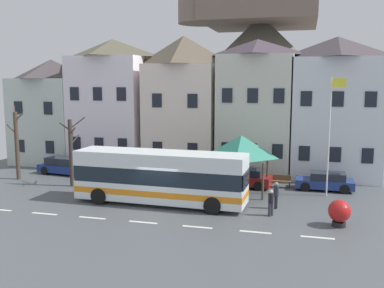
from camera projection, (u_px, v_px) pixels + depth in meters
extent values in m
cube|color=#4C5155|center=(160.00, 208.00, 25.80)|extent=(40.00, 60.00, 0.06)
cube|color=silver|center=(0.00, 210.00, 25.45)|extent=(1.60, 0.20, 0.01)
cube|color=silver|center=(45.00, 214.00, 24.69)|extent=(1.60, 0.20, 0.01)
cube|color=silver|center=(92.00, 218.00, 23.94)|extent=(1.60, 0.20, 0.01)
cube|color=silver|center=(143.00, 222.00, 23.18)|extent=(1.60, 0.20, 0.01)
cube|color=silver|center=(197.00, 227.00, 22.43)|extent=(1.60, 0.20, 0.01)
cube|color=silver|center=(255.00, 232.00, 21.68)|extent=(1.60, 0.20, 0.01)
cube|color=silver|center=(318.00, 237.00, 20.92)|extent=(1.60, 0.20, 0.01)
cube|color=silver|center=(54.00, 120.00, 40.44)|extent=(5.87, 6.08, 7.74)
pyramid|color=#40393B|center=(51.00, 69.00, 39.76)|extent=(5.87, 6.08, 1.74)
cube|color=black|center=(20.00, 146.00, 38.15)|extent=(0.80, 0.06, 1.10)
cube|color=black|center=(50.00, 147.00, 37.41)|extent=(0.80, 0.06, 1.10)
cube|color=black|center=(18.00, 108.00, 37.67)|extent=(0.80, 0.06, 1.10)
cube|color=black|center=(48.00, 108.00, 36.93)|extent=(0.80, 0.06, 1.10)
cube|color=white|center=(114.00, 112.00, 38.78)|extent=(6.34, 6.13, 9.59)
pyramid|color=#524F3D|center=(112.00, 48.00, 37.98)|extent=(6.34, 6.13, 1.56)
cube|color=black|center=(76.00, 143.00, 36.71)|extent=(0.80, 0.06, 1.10)
cube|color=black|center=(99.00, 144.00, 36.17)|extent=(0.80, 0.06, 1.10)
cube|color=black|center=(122.00, 145.00, 35.64)|extent=(0.80, 0.06, 1.10)
cube|color=black|center=(74.00, 94.00, 36.11)|extent=(0.80, 0.06, 1.10)
cube|color=black|center=(97.00, 94.00, 35.58)|extent=(0.80, 0.06, 1.10)
cube|color=black|center=(121.00, 94.00, 35.04)|extent=(0.80, 0.06, 1.10)
cube|color=silver|center=(184.00, 118.00, 36.76)|extent=(5.84, 5.29, 8.88)
pyramid|color=brown|center=(184.00, 50.00, 35.96)|extent=(5.84, 5.29, 2.35)
cube|color=black|center=(157.00, 148.00, 34.90)|extent=(0.80, 0.06, 1.10)
cube|color=black|center=(192.00, 150.00, 34.16)|extent=(0.80, 0.06, 1.10)
cube|color=black|center=(157.00, 100.00, 34.35)|extent=(0.80, 0.06, 1.10)
cube|color=black|center=(192.00, 101.00, 33.61)|extent=(0.80, 0.06, 1.10)
cube|color=beige|center=(256.00, 115.00, 35.18)|extent=(5.80, 5.30, 9.54)
pyramid|color=#40363F|center=(258.00, 47.00, 34.41)|extent=(5.80, 5.30, 1.27)
cube|color=black|center=(227.00, 149.00, 33.46)|extent=(0.80, 0.06, 1.10)
cube|color=black|center=(252.00, 150.00, 32.97)|extent=(0.80, 0.06, 1.10)
cube|color=black|center=(277.00, 151.00, 32.48)|extent=(0.80, 0.06, 1.10)
cube|color=black|center=(227.00, 95.00, 32.86)|extent=(0.80, 0.06, 1.10)
cube|color=black|center=(253.00, 96.00, 32.38)|extent=(0.80, 0.06, 1.10)
cube|color=black|center=(279.00, 96.00, 31.89)|extent=(0.80, 0.06, 1.10)
cube|color=silver|center=(334.00, 118.00, 34.15)|extent=(6.58, 6.30, 9.25)
pyramid|color=#41383E|center=(338.00, 47.00, 33.37)|extent=(6.58, 6.30, 1.65)
cube|color=black|center=(304.00, 153.00, 32.00)|extent=(0.80, 0.06, 1.10)
cube|color=black|center=(335.00, 155.00, 31.45)|extent=(0.80, 0.06, 1.10)
cube|color=black|center=(367.00, 156.00, 30.90)|extent=(0.80, 0.06, 1.10)
cube|color=black|center=(306.00, 99.00, 31.42)|extent=(0.80, 0.06, 1.10)
cube|color=black|center=(338.00, 99.00, 30.87)|extent=(0.80, 0.06, 1.10)
cube|color=black|center=(371.00, 99.00, 30.32)|extent=(0.80, 0.06, 1.10)
cone|color=#5F5D4F|center=(260.00, 78.00, 57.01)|extent=(33.35, 33.35, 15.95)
cube|color=#766256|center=(261.00, 0.00, 55.59)|extent=(14.00, 14.00, 6.31)
cube|color=white|center=(160.00, 191.00, 26.62)|extent=(10.62, 2.76, 1.13)
cube|color=orange|center=(160.00, 190.00, 26.61)|extent=(10.64, 2.78, 0.36)
cube|color=#19232D|center=(160.00, 174.00, 26.47)|extent=(10.52, 2.72, 0.96)
cube|color=white|center=(160.00, 159.00, 26.33)|extent=(10.62, 2.76, 0.90)
cube|color=#19232D|center=(246.00, 180.00, 24.98)|extent=(0.12, 2.05, 0.92)
cylinder|color=black|center=(221.00, 195.00, 26.77)|extent=(1.01, 0.31, 1.00)
cylinder|color=black|center=(212.00, 206.00, 24.54)|extent=(1.01, 0.31, 1.00)
cylinder|color=black|center=(116.00, 187.00, 28.78)|extent=(1.01, 0.31, 1.00)
cylinder|color=black|center=(99.00, 196.00, 26.55)|extent=(1.01, 0.31, 1.00)
cylinder|color=#473D33|center=(221.00, 169.00, 31.39)|extent=(0.14, 0.14, 2.40)
cylinder|color=#473D33|center=(267.00, 171.00, 30.56)|extent=(0.14, 0.14, 2.40)
cylinder|color=#473D33|center=(212.00, 179.00, 28.23)|extent=(0.14, 0.14, 2.40)
cylinder|color=#473D33|center=(263.00, 181.00, 27.40)|extent=(0.14, 0.14, 2.40)
pyramid|color=#2B7F67|center=(241.00, 146.00, 29.11)|extent=(3.60, 3.60, 1.51)
cube|color=navy|center=(67.00, 168.00, 35.28)|extent=(4.71, 2.43, 0.59)
cube|color=#1E232D|center=(64.00, 161.00, 35.28)|extent=(2.89, 1.98, 0.59)
cylinder|color=black|center=(89.00, 169.00, 35.58)|extent=(0.66, 0.28, 0.64)
cylinder|color=black|center=(75.00, 174.00, 33.93)|extent=(0.66, 0.28, 0.64)
cylinder|color=black|center=(59.00, 167.00, 36.68)|extent=(0.66, 0.28, 0.64)
cylinder|color=black|center=(45.00, 171.00, 35.03)|extent=(0.66, 0.28, 0.64)
cube|color=navy|center=(324.00, 183.00, 30.08)|extent=(3.91, 1.78, 0.57)
cube|color=#1E232D|center=(328.00, 176.00, 29.95)|extent=(2.36, 1.55, 0.50)
cylinder|color=black|center=(305.00, 187.00, 29.66)|extent=(0.64, 0.21, 0.64)
cylinder|color=black|center=(306.00, 182.00, 31.22)|extent=(0.64, 0.21, 0.64)
cylinder|color=black|center=(345.00, 189.00, 28.98)|extent=(0.64, 0.21, 0.64)
cylinder|color=black|center=(343.00, 184.00, 30.54)|extent=(0.64, 0.21, 0.64)
cube|color=silver|center=(119.00, 173.00, 33.51)|extent=(4.00, 1.79, 0.59)
cube|color=#1E232D|center=(117.00, 165.00, 33.48)|extent=(2.40, 1.57, 0.54)
cylinder|color=black|center=(139.00, 173.00, 34.00)|extent=(0.64, 0.20, 0.64)
cylinder|color=black|center=(131.00, 178.00, 32.38)|extent=(0.64, 0.20, 0.64)
cylinder|color=black|center=(109.00, 172.00, 34.68)|extent=(0.64, 0.20, 0.64)
cylinder|color=black|center=(99.00, 176.00, 33.05)|extent=(0.64, 0.20, 0.64)
cube|color=maroon|center=(242.00, 179.00, 31.11)|extent=(4.38, 2.21, 0.66)
cube|color=#1E232D|center=(245.00, 172.00, 30.96)|extent=(2.68, 1.82, 0.50)
cylinder|color=black|center=(220.00, 183.00, 30.84)|extent=(0.66, 0.27, 0.64)
cylinder|color=black|center=(226.00, 178.00, 32.41)|extent=(0.66, 0.27, 0.64)
cylinder|color=black|center=(258.00, 186.00, 29.87)|extent=(0.66, 0.27, 0.64)
cylinder|color=black|center=(263.00, 181.00, 31.44)|extent=(0.66, 0.27, 0.64)
cylinder|color=black|center=(275.00, 203.00, 25.53)|extent=(0.12, 0.12, 0.78)
cylinder|color=black|center=(276.00, 202.00, 25.70)|extent=(0.12, 0.12, 0.78)
cylinder|color=#232B38|center=(276.00, 191.00, 25.52)|extent=(0.30, 0.30, 0.65)
sphere|color=#9E7A60|center=(276.00, 184.00, 25.46)|extent=(0.22, 0.22, 0.22)
cylinder|color=#2D2D38|center=(272.00, 209.00, 24.33)|extent=(0.17, 0.17, 0.74)
cylinder|color=#2D2D38|center=(270.00, 210.00, 24.18)|extent=(0.17, 0.17, 0.74)
cylinder|color=black|center=(271.00, 199.00, 24.17)|extent=(0.31, 0.31, 0.59)
sphere|color=#D1AD89|center=(271.00, 192.00, 24.11)|extent=(0.23, 0.23, 0.23)
cylinder|color=#38332D|center=(227.00, 193.00, 27.63)|extent=(0.17, 0.17, 0.81)
cylinder|color=#38332D|center=(230.00, 193.00, 27.62)|extent=(0.17, 0.17, 0.81)
cylinder|color=#512323|center=(229.00, 183.00, 27.53)|extent=(0.35, 0.35, 0.66)
sphere|color=#D1AD89|center=(229.00, 176.00, 27.46)|extent=(0.23, 0.23, 0.23)
cylinder|color=#2D2D38|center=(242.00, 196.00, 27.17)|extent=(0.17, 0.17, 0.71)
cylinder|color=#2D2D38|center=(245.00, 196.00, 27.03)|extent=(0.17, 0.17, 0.71)
cylinder|color=black|center=(243.00, 186.00, 27.01)|extent=(0.29, 0.29, 0.69)
sphere|color=#D1AD89|center=(244.00, 179.00, 26.95)|extent=(0.21, 0.21, 0.21)
cube|color=brown|center=(279.00, 181.00, 30.75)|extent=(1.62, 0.45, 0.08)
cube|color=brown|center=(279.00, 178.00, 30.93)|extent=(1.62, 0.06, 0.40)
cube|color=#2D2D33|center=(269.00, 184.00, 30.96)|extent=(0.08, 0.36, 0.45)
cube|color=#2D2D33|center=(289.00, 185.00, 30.59)|extent=(0.08, 0.36, 0.45)
cylinder|color=silver|center=(329.00, 138.00, 28.00)|extent=(0.10, 0.10, 7.75)
cube|color=yellow|center=(339.00, 83.00, 27.38)|extent=(0.90, 0.03, 0.56)
cylinder|color=black|center=(339.00, 224.00, 22.51)|extent=(0.70, 0.70, 0.25)
sphere|color=#B21919|center=(339.00, 211.00, 22.41)|extent=(1.16, 1.16, 1.16)
cylinder|color=#47382D|center=(17.00, 146.00, 33.06)|extent=(0.32, 0.32, 5.19)
cylinder|color=#47382D|center=(19.00, 117.00, 32.67)|extent=(0.70, 0.10, 0.55)
cylinder|color=#47382D|center=(18.00, 118.00, 33.14)|extent=(0.13, 0.84, 0.58)
cylinder|color=#47382D|center=(19.00, 118.00, 33.32)|extent=(0.32, 1.14, 0.62)
cylinder|color=#47382D|center=(12.00, 129.00, 32.73)|extent=(0.56, 0.54, 0.82)
cylinder|color=#47382D|center=(15.00, 112.00, 33.16)|extent=(0.72, 0.87, 1.03)
cylinder|color=#47382D|center=(17.00, 121.00, 33.41)|extent=(0.70, 1.16, 0.75)
cylinder|color=#382D28|center=(71.00, 153.00, 30.87)|extent=(0.28, 0.28, 4.83)
cylinder|color=#382D28|center=(72.00, 141.00, 31.09)|extent=(0.25, 0.74, 1.16)
cylinder|color=#382D28|center=(73.00, 131.00, 30.34)|extent=(0.76, 0.53, 0.56)
cylinder|color=#382D28|center=(70.00, 134.00, 31.21)|extent=(0.67, 1.06, 0.91)
cylinder|color=#382D28|center=(77.00, 123.00, 30.63)|extent=(1.06, 0.50, 0.88)
cylinder|color=#382D28|center=(65.00, 126.00, 30.71)|extent=(0.87, 0.11, 0.57)
cylinder|color=#382D28|center=(75.00, 140.00, 31.27)|extent=(0.16, 1.17, 0.67)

